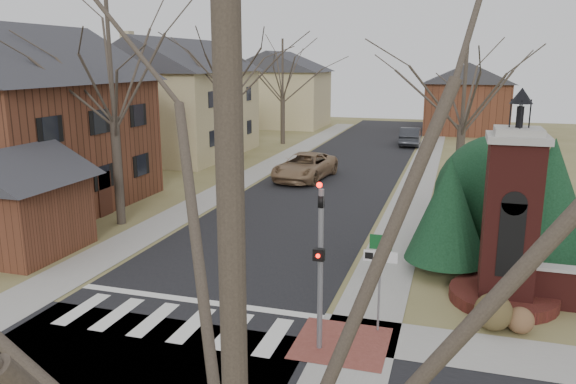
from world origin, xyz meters
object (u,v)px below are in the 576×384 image
(traffic_signal_pole, at_px, (320,253))
(pickup_truck, at_px, (305,166))
(distant_car, at_px, (410,136))
(brick_gate_monument, at_px, (509,234))
(sign_post, at_px, (380,264))

(traffic_signal_pole, bearing_deg, pickup_truck, 106.26)
(pickup_truck, bearing_deg, distant_car, 79.21)
(distant_car, bearing_deg, brick_gate_monument, 98.04)
(distant_car, bearing_deg, pickup_truck, 71.32)
(sign_post, bearing_deg, brick_gate_monument, 41.42)
(traffic_signal_pole, xyz_separation_m, pickup_truck, (-5.90, 20.23, -1.78))
(traffic_signal_pole, height_order, brick_gate_monument, brick_gate_monument)
(sign_post, distance_m, brick_gate_monument, 4.55)
(brick_gate_monument, xyz_separation_m, pickup_truck, (-10.60, 15.81, -1.36))
(traffic_signal_pole, relative_size, brick_gate_monument, 0.69)
(brick_gate_monument, relative_size, pickup_truck, 1.11)
(traffic_signal_pole, xyz_separation_m, brick_gate_monument, (4.70, 4.42, -0.42))
(traffic_signal_pole, distance_m, pickup_truck, 21.15)
(sign_post, distance_m, distant_car, 35.38)
(distant_car, bearing_deg, sign_post, 91.76)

